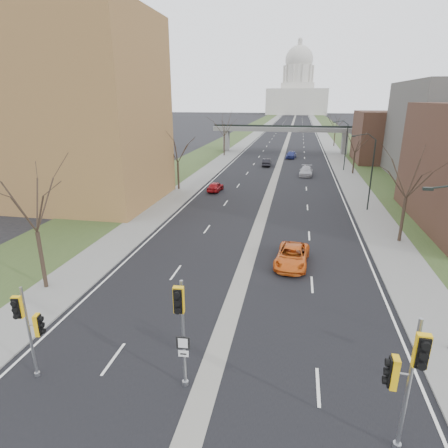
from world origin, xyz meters
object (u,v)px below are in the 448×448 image
(signal_pole_right, at_px, (407,370))
(car_left_far, at_px, (267,162))
(car_right_mid, at_px, (306,171))
(signal_pole_median, at_px, (181,318))
(car_right_near, at_px, (292,256))
(car_left_near, at_px, (215,187))
(signal_pole_left, at_px, (29,322))
(car_right_far, at_px, (291,155))

(signal_pole_right, xyz_separation_m, car_left_far, (-9.86, 61.15, -2.94))
(car_right_mid, bearing_deg, car_left_far, 134.78)
(signal_pole_median, xyz_separation_m, car_left_far, (-1.38, 59.63, -2.98))
(signal_pole_median, xyz_separation_m, car_right_mid, (5.95, 51.41, -2.93))
(car_left_far, bearing_deg, car_right_near, 97.22)
(signal_pole_right, height_order, car_right_mid, signal_pole_right)
(car_left_far, height_order, car_right_near, car_right_near)
(car_left_near, height_order, car_right_mid, car_right_mid)
(car_right_near, distance_m, car_right_mid, 36.99)
(signal_pole_left, height_order, signal_pole_median, signal_pole_median)
(signal_pole_right, distance_m, car_left_far, 62.01)
(signal_pole_median, distance_m, car_right_mid, 51.83)
(signal_pole_median, relative_size, signal_pole_right, 0.95)
(car_right_near, bearing_deg, car_right_far, 96.19)
(car_right_far, bearing_deg, signal_pole_left, -90.54)
(signal_pole_left, distance_m, car_left_near, 38.03)
(signal_pole_left, distance_m, signal_pole_right, 15.36)
(car_left_far, height_order, car_right_mid, car_right_mid)
(signal_pole_right, bearing_deg, car_left_far, 100.46)
(signal_pole_median, xyz_separation_m, car_right_far, (2.99, 70.50, -2.89))
(car_right_near, height_order, car_right_mid, car_right_mid)
(car_left_near, xyz_separation_m, car_right_mid, (12.65, 14.07, 0.08))
(car_right_near, xyz_separation_m, car_right_mid, (1.51, 36.96, 0.03))
(signal_pole_median, bearing_deg, car_right_mid, 79.82)
(signal_pole_median, distance_m, car_left_near, 38.05)
(signal_pole_right, xyz_separation_m, car_right_near, (-4.04, 15.96, -2.92))
(signal_pole_right, height_order, car_right_far, signal_pole_right)
(car_left_far, distance_m, car_right_near, 45.56)
(car_left_far, bearing_deg, car_left_near, 76.46)
(car_left_near, bearing_deg, car_left_far, -98.52)
(car_right_far, bearing_deg, car_right_near, -81.18)
(car_left_near, distance_m, car_left_far, 22.92)
(car_right_near, bearing_deg, car_left_near, 120.67)
(car_left_near, height_order, car_right_near, car_right_near)
(signal_pole_median, height_order, car_left_far, signal_pole_median)
(signal_pole_left, bearing_deg, car_left_near, 80.29)
(car_left_near, relative_size, car_left_far, 0.92)
(car_right_mid, xyz_separation_m, car_right_far, (-2.96, 19.09, 0.04))
(signal_pole_right, height_order, car_right_near, signal_pole_right)
(signal_pole_left, height_order, car_left_far, signal_pole_left)
(signal_pole_right, height_order, car_left_near, signal_pole_right)
(signal_pole_left, xyz_separation_m, signal_pole_right, (15.33, -0.90, 0.59))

